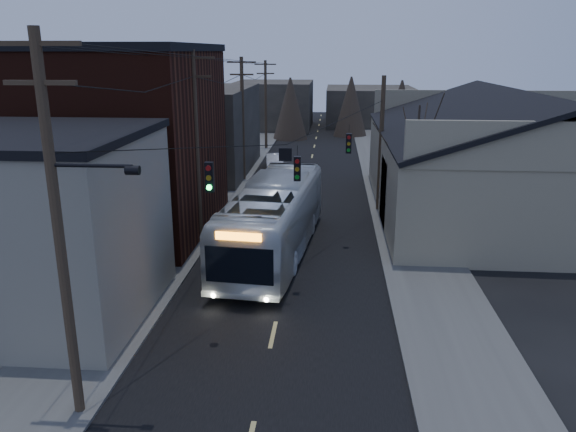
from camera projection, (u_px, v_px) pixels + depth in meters
name	position (u px, v px, depth m)	size (l,w,h in m)	color
road_surface	(305.00, 190.00, 41.43)	(9.00, 110.00, 0.02)	black
sidewalk_left	(218.00, 188.00, 41.92)	(4.00, 110.00, 0.12)	#474744
sidewalk_right	(394.00, 191.00, 40.91)	(4.00, 110.00, 0.12)	#474744
building_clapboard	(37.00, 229.00, 21.07)	(8.00, 8.00, 7.00)	gray
building_brick	(117.00, 143.00, 31.24)	(10.00, 12.00, 10.00)	black
building_left_far	(196.00, 131.00, 46.92)	(9.00, 14.00, 7.00)	#2E2B25
warehouse	(509.00, 172.00, 34.88)	(16.16, 20.60, 7.73)	gray
building_far_left	(274.00, 105.00, 74.51)	(10.00, 12.00, 6.00)	#2E2B25
building_far_right	(370.00, 106.00, 78.42)	(12.00, 14.00, 5.00)	#2E2B25
bare_tree	(415.00, 172.00, 30.35)	(0.40, 0.40, 7.20)	black
utility_lines	(250.00, 134.00, 34.67)	(11.24, 45.28, 10.50)	#382B1E
bus	(274.00, 219.00, 28.01)	(3.15, 13.46, 3.75)	silver
parked_car	(275.00, 162.00, 48.49)	(1.43, 4.11, 1.35)	#ADAFB5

